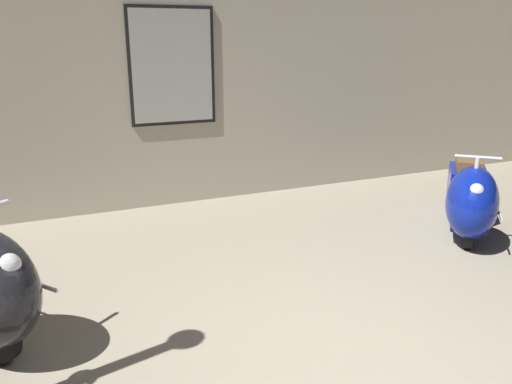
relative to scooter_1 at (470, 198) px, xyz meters
name	(u,v)px	position (x,y,z in m)	size (l,w,h in m)	color
ground_plane	(346,380)	(-2.56, -1.57, -0.45)	(60.00, 60.00, 0.00)	gray
showroom_back_wall	(173,62)	(-2.56, 2.53, 1.37)	(18.00, 0.24, 3.64)	#BCB29E
scooter_1	(470,198)	(0.00, 0.00, 0.00)	(1.41, 1.51, 0.98)	black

